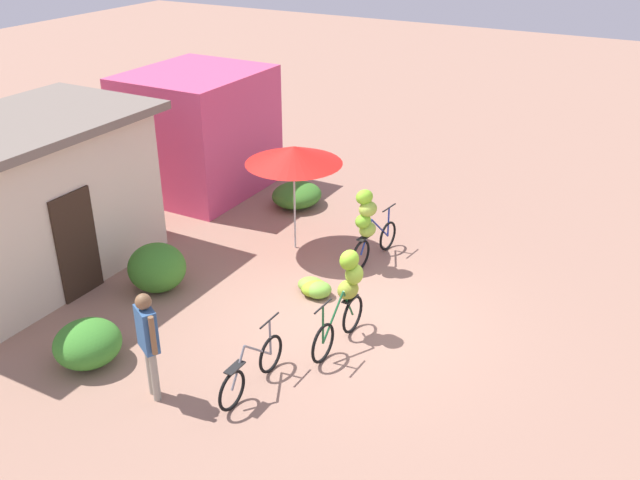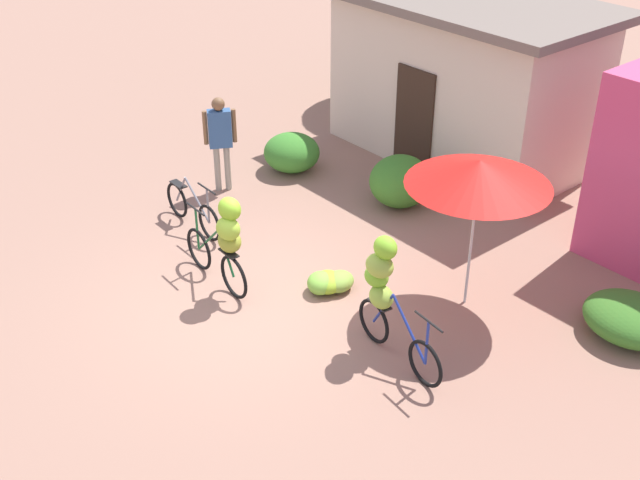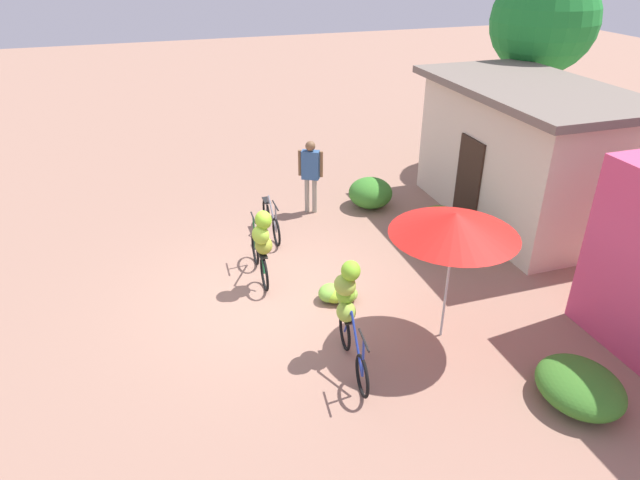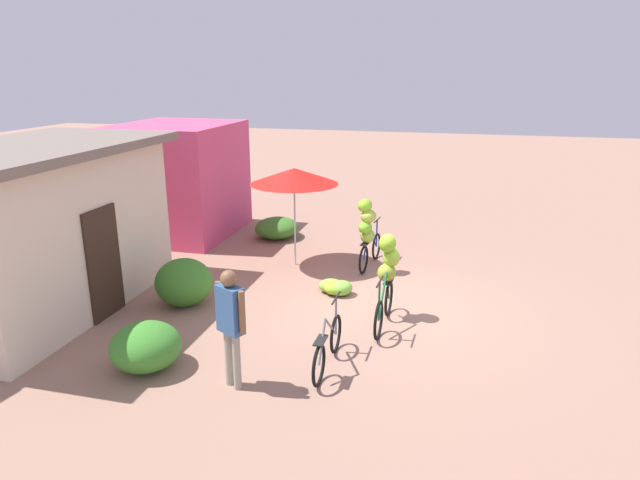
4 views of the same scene
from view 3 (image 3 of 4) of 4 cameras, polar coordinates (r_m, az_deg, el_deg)
name	(u,v)px [view 3 (image 3 of 4)]	position (r m, az deg, el deg)	size (l,w,h in m)	color
ground_plane	(274,294)	(10.32, -4.73, -5.55)	(60.00, 60.00, 0.00)	#98705E
building_low	(522,153)	(13.33, 19.90, 8.33)	(5.24, 3.04, 3.05)	beige
tree_behind_building	(544,23)	(16.37, 21.82, 19.86)	(2.71, 2.71, 5.25)	brown
hedge_bush_front_left	(370,193)	(13.54, 5.16, 4.81)	(1.06, 1.05, 0.71)	#3B842B
hedge_bush_front_right	(438,228)	(11.88, 11.95, 1.25)	(1.06, 1.08, 0.90)	#3B7C27
hedge_bush_mid	(580,387)	(8.80, 24.94, -13.38)	(1.28, 1.14, 0.53)	#397626
market_umbrella	(455,224)	(8.46, 13.56, 1.62)	(1.95, 1.95, 2.22)	beige
bicycle_leftmost	(271,220)	(12.21, -5.00, 2.00)	(1.63, 0.15, 0.94)	black
bicycle_near_pile	(262,242)	(10.20, -5.97, -0.19)	(1.64, 0.44, 1.55)	black
bicycle_center_loaded	(348,306)	(8.35, 2.90, -6.71)	(1.66, 0.48, 1.64)	black
banana_pile_on_ground	(337,294)	(10.06, 1.72, -5.48)	(0.69, 0.84, 0.30)	#8CBD2A
person_vendor	(311,169)	(12.93, -0.97, 7.22)	(0.37, 0.52, 1.75)	gray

